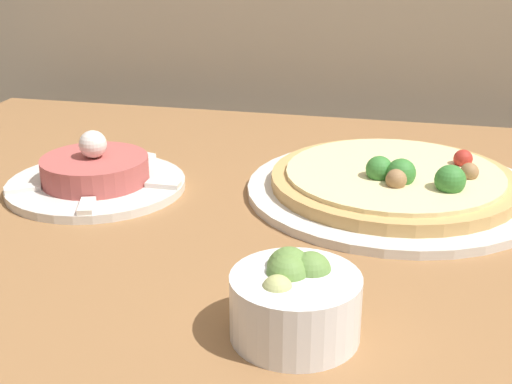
% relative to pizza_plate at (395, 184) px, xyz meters
% --- Properties ---
extents(dining_table, '(1.13, 0.84, 0.78)m').
position_rel_pizza_plate_xyz_m(dining_table, '(-0.12, -0.10, -0.13)').
color(dining_table, olive).
rests_on(dining_table, ground_plane).
extents(pizza_plate, '(0.34, 0.34, 0.06)m').
position_rel_pizza_plate_xyz_m(pizza_plate, '(0.00, 0.00, 0.00)').
color(pizza_plate, silver).
rests_on(pizza_plate, dining_table).
extents(tartare_plate, '(0.21, 0.21, 0.07)m').
position_rel_pizza_plate_xyz_m(tartare_plate, '(-0.35, -0.06, 0.00)').
color(tartare_plate, silver).
rests_on(tartare_plate, dining_table).
extents(small_bowl, '(0.10, 0.10, 0.07)m').
position_rel_pizza_plate_xyz_m(small_bowl, '(-0.06, -0.32, 0.02)').
color(small_bowl, white).
rests_on(small_bowl, dining_table).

